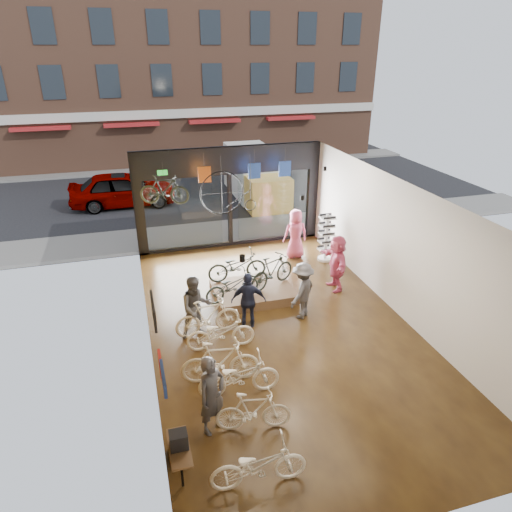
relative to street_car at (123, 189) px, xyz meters
name	(u,v)px	position (x,y,z in m)	size (l,w,h in m)	color
ground_plane	(280,327)	(3.89, -12.00, -0.85)	(7.00, 12.00, 0.04)	black
ceiling	(283,194)	(3.89, -12.00, 2.99)	(7.00, 12.00, 0.04)	black
wall_left	(143,283)	(0.37, -12.00, 1.07)	(0.04, 12.00, 3.80)	olive
wall_right	(401,250)	(7.41, -12.00, 1.07)	(0.04, 12.00, 3.80)	beige
wall_back	(417,441)	(3.89, -18.02, 1.07)	(7.00, 0.04, 3.80)	beige
storefront	(230,198)	(3.89, -6.00, 1.07)	(7.00, 0.26, 3.80)	black
exit_sign	(162,173)	(1.49, -6.12, 2.22)	(0.35, 0.06, 0.18)	#198C26
street_road	(195,183)	(3.89, 3.00, -0.84)	(30.00, 18.00, 0.02)	black
sidewalk_near	(224,232)	(3.89, -4.80, -0.77)	(30.00, 2.40, 0.12)	slate
sidewalk_far	(185,166)	(3.89, 7.00, -0.77)	(30.00, 2.00, 0.12)	slate
opposite_building	(172,46)	(3.89, 9.50, 6.17)	(26.00, 5.00, 14.00)	brown
street_car	(123,189)	(0.00, 0.00, 0.00)	(1.96, 4.88, 1.66)	gray
box_truck	(257,177)	(6.42, -1.00, 0.36)	(2.02, 6.06, 2.39)	silver
floor_bike_0	(259,465)	(1.92, -16.60, -0.38)	(0.60, 1.73, 0.91)	beige
floor_bike_1	(253,411)	(2.18, -15.34, -0.37)	(0.43, 1.53, 0.92)	beige
floor_bike_2	(239,376)	(2.16, -14.27, -0.36)	(0.63, 1.81, 0.95)	beige
floor_bike_3	(220,362)	(1.85, -13.73, -0.29)	(0.51, 1.80, 1.08)	beige
floor_bike_4	(221,332)	(2.13, -12.48, -0.37)	(0.61, 1.74, 0.91)	beige
floor_bike_5	(208,317)	(1.93, -11.79, -0.30)	(0.50, 1.77, 1.06)	beige
display_platform	(253,292)	(3.62, -10.17, -0.68)	(2.40, 1.80, 0.30)	#4D3A23
display_bike_left	(232,286)	(2.87, -10.67, -0.09)	(0.59, 1.69, 0.89)	black
display_bike_mid	(272,271)	(4.23, -10.21, -0.02)	(0.48, 1.72, 1.03)	black
display_bike_right	(237,266)	(3.29, -9.52, -0.04)	(0.65, 1.85, 0.97)	black
customer_0	(212,395)	(1.41, -15.12, 0.04)	(0.64, 0.42, 1.74)	#3F3F44
customer_1	(196,307)	(1.64, -11.78, 0.05)	(0.85, 0.66, 1.75)	#3F3F44
customer_2	(249,301)	(3.07, -11.71, -0.02)	(0.95, 0.39, 1.62)	#161C33
customer_3	(302,291)	(4.65, -11.66, 0.01)	(1.08, 0.62, 1.68)	#3F3F44
customer_4	(295,234)	(5.88, -7.78, 0.07)	(0.88, 0.58, 1.81)	#CC4C72
customer_5	(336,263)	(6.28, -10.38, 0.07)	(1.67, 0.53, 1.80)	#CC4C72
sunglasses_rack	(326,238)	(6.84, -8.34, 0.04)	(0.51, 0.42, 1.74)	white
wall_merch	(166,400)	(0.51, -15.50, 0.47)	(0.40, 2.40, 2.60)	navy
penny_farthing	(231,194)	(3.61, -7.46, 1.67)	(1.89, 0.06, 1.51)	black
hung_bike	(164,190)	(1.38, -7.80, 2.09)	(0.45, 1.58, 0.95)	black
jersey_left	(204,175)	(2.85, -6.80, 2.22)	(0.45, 0.03, 0.55)	#CC5919
jersey_mid	(254,171)	(4.63, -6.80, 2.22)	(0.45, 0.03, 0.55)	#1E3F99
jersey_right	(285,169)	(5.76, -6.80, 2.22)	(0.45, 0.03, 0.55)	#1E3F99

